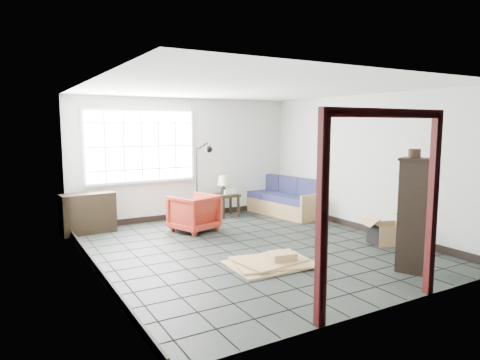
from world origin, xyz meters
TOP-DOWN VIEW (x-y plane):
  - ground at (0.00, 0.00)m, footprint 5.50×5.50m
  - room_shell at (0.00, 0.03)m, footprint 5.02×5.52m
  - window_panel at (-1.00, 2.70)m, footprint 2.32×0.08m
  - doorway_trim at (0.00, -2.70)m, footprint 1.80×0.08m
  - futon_sofa at (2.08, 1.99)m, footprint 1.01×2.01m
  - armchair at (-0.36, 1.55)m, footprint 0.96×0.93m
  - side_table at (0.83, 2.40)m, footprint 0.47×0.47m
  - table_lamp at (0.76, 2.45)m, footprint 0.27×0.27m
  - projector at (0.88, 2.42)m, footprint 0.28×0.21m
  - floor_lamp at (0.02, 1.93)m, footprint 0.49×0.30m
  - console_shelf at (-2.15, 2.40)m, footprint 1.01×0.48m
  - tall_shelf at (1.33, -2.10)m, footprint 0.48×0.53m
  - pot at (1.32, -2.05)m, footprint 0.20×0.20m
  - open_box at (2.15, -0.94)m, footprint 0.95×0.69m
  - cardboard_pile at (-0.18, -0.88)m, footprint 1.28×1.04m

SIDE VIEW (x-z plane):
  - ground at x=0.00m, z-range 0.00..0.00m
  - cardboard_pile at x=-0.18m, z-range -0.04..0.14m
  - open_box at x=2.15m, z-range -0.07..0.42m
  - futon_sofa at x=2.08m, z-range -0.12..0.73m
  - console_shelf at x=-2.15m, z-range 0.00..0.76m
  - armchair at x=-0.36m, z-range 0.00..0.78m
  - side_table at x=0.83m, z-range 0.16..0.68m
  - projector at x=0.88m, z-range 0.51..0.61m
  - table_lamp at x=0.76m, z-range 0.59..1.00m
  - tall_shelf at x=1.33m, z-range 0.01..1.60m
  - floor_lamp at x=0.02m, z-range 0.06..1.74m
  - doorway_trim at x=0.00m, z-range 0.28..2.48m
  - window_panel at x=-1.00m, z-range 0.84..2.36m
  - pot at x=1.32m, z-range 1.59..1.71m
  - room_shell at x=0.00m, z-range 0.37..2.98m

